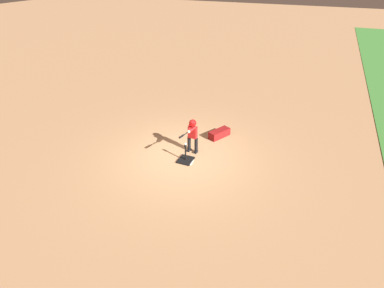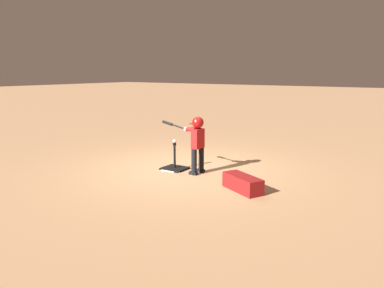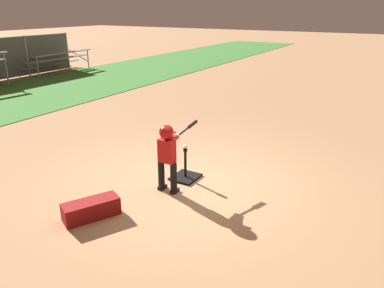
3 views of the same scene
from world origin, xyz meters
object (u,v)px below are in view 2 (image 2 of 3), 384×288
(batter_child, at_px, (196,138))
(baseball, at_px, (174,141))
(batting_tee, at_px, (175,166))
(equipment_bag, at_px, (243,183))

(batter_child, distance_m, baseball, 0.58)
(batting_tee, relative_size, batter_child, 0.49)
(batting_tee, xyz_separation_m, baseball, (0.00, 0.00, 0.57))
(batter_child, relative_size, baseball, 16.32)
(batting_tee, xyz_separation_m, equipment_bag, (-1.91, 0.51, 0.08))
(equipment_bag, bearing_deg, baseball, 11.99)
(batting_tee, distance_m, equipment_bag, 1.98)
(batter_child, height_order, baseball, batter_child)
(batter_child, relative_size, equipment_bag, 1.44)
(batting_tee, height_order, baseball, baseball)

